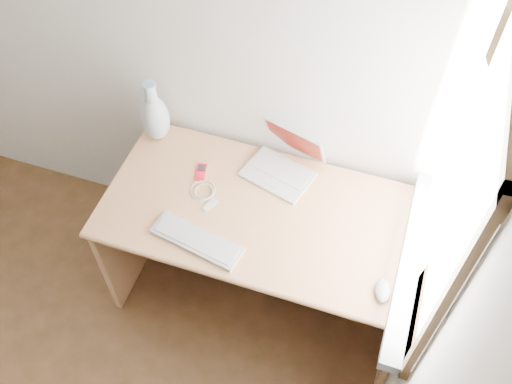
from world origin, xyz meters
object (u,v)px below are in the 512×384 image
(laptop, at_px, (281,162))
(external_keyboard, at_px, (197,240))
(vase, at_px, (155,116))
(desk, at_px, (269,224))

(laptop, distance_m, external_keyboard, 0.54)
(external_keyboard, relative_size, vase, 1.22)
(laptop, height_order, external_keyboard, laptop)
(vase, bearing_deg, laptop, -0.71)
(desk, xyz_separation_m, external_keyboard, (-0.22, -0.32, 0.23))
(laptop, bearing_deg, desk, -73.70)
(laptop, xyz_separation_m, external_keyboard, (-0.22, -0.49, -0.04))
(desk, distance_m, external_keyboard, 0.45)
(desk, bearing_deg, laptop, 90.52)
(laptop, bearing_deg, external_keyboard, -98.11)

